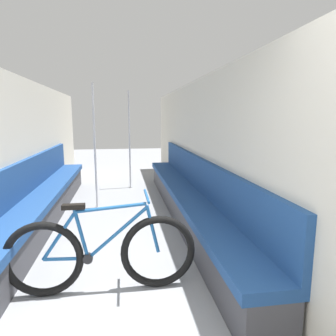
# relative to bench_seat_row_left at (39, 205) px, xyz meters

# --- Properties ---
(wall_left) EXTENTS (0.10, 10.26, 2.24)m
(wall_left) POSITION_rel_bench_seat_row_left_xyz_m (-0.26, -0.22, 0.79)
(wall_left) COLOR beige
(wall_left) RESTS_ON ground
(wall_right) EXTENTS (0.10, 10.26, 2.24)m
(wall_right) POSITION_rel_bench_seat_row_left_xyz_m (2.54, -0.22, 0.79)
(wall_right) COLOR beige
(wall_right) RESTS_ON ground
(bench_seat_row_left) EXTENTS (0.49, 5.81, 1.01)m
(bench_seat_row_left) POSITION_rel_bench_seat_row_left_xyz_m (0.00, 0.00, 0.00)
(bench_seat_row_left) COLOR #3D3D42
(bench_seat_row_left) RESTS_ON ground
(bench_seat_row_right) EXTENTS (0.49, 5.81, 1.01)m
(bench_seat_row_right) POSITION_rel_bench_seat_row_left_xyz_m (2.28, 0.00, 0.00)
(bench_seat_row_right) COLOR #3D3D42
(bench_seat_row_right) RESTS_ON ground
(bicycle) EXTENTS (1.77, 0.46, 0.93)m
(bicycle) POSITION_rel_bench_seat_row_left_xyz_m (1.05, -1.91, 0.05)
(bicycle) COLOR black
(bicycle) RESTS_ON ground
(grab_pole_near) EXTENTS (0.08, 0.08, 2.22)m
(grab_pole_near) POSITION_rel_bench_seat_row_left_xyz_m (0.78, 0.82, 0.76)
(grab_pole_near) COLOR gray
(grab_pole_near) RESTS_ON ground
(grab_pole_far) EXTENTS (0.08, 0.08, 2.22)m
(grab_pole_far) POSITION_rel_bench_seat_row_left_xyz_m (1.43, 2.33, 0.76)
(grab_pole_far) COLOR gray
(grab_pole_far) RESTS_ON ground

